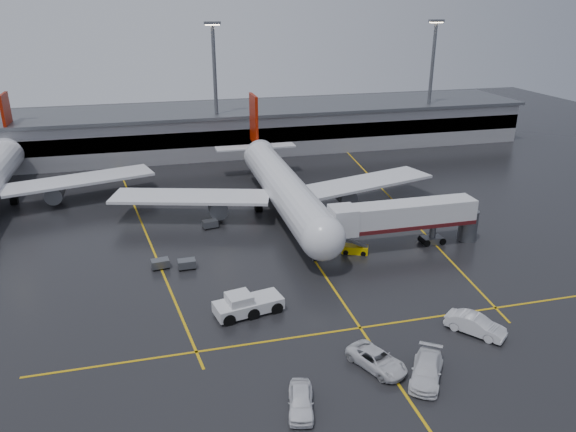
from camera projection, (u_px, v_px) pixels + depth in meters
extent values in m
plane|color=black|center=(299.00, 237.00, 71.90)|extent=(220.00, 220.00, 0.00)
cube|color=gold|center=(299.00, 237.00, 71.89)|extent=(0.25, 90.00, 0.02)
cube|color=gold|center=(360.00, 328.00, 52.07)|extent=(60.00, 0.25, 0.02)
cube|color=gold|center=(142.00, 224.00, 76.31)|extent=(9.99, 69.35, 0.02)
cube|color=gold|center=(393.00, 201.00, 85.04)|extent=(7.57, 69.64, 0.02)
cube|color=gray|center=(238.00, 130.00, 113.68)|extent=(120.00, 18.00, 8.00)
cube|color=black|center=(245.00, 137.00, 105.56)|extent=(120.00, 0.40, 3.00)
cube|color=#595B60|center=(237.00, 109.00, 112.10)|extent=(122.00, 19.00, 0.60)
cylinder|color=#595B60|center=(216.00, 94.00, 104.00)|extent=(0.70, 0.70, 25.00)
cube|color=#595B60|center=(212.00, 23.00, 99.33)|extent=(3.00, 1.20, 0.50)
cube|color=#FFE5B2|center=(212.00, 25.00, 99.44)|extent=(2.60, 0.90, 0.20)
cylinder|color=#595B60|center=(430.00, 85.00, 114.34)|extent=(0.70, 0.70, 25.00)
cube|color=#595B60|center=(437.00, 21.00, 109.67)|extent=(3.00, 1.20, 0.50)
cube|color=#FFE5B2|center=(436.00, 22.00, 109.78)|extent=(2.60, 0.90, 0.20)
cylinder|color=silver|center=(284.00, 188.00, 77.56)|extent=(5.20, 36.00, 5.20)
sphere|color=silver|center=(323.00, 238.00, 61.34)|extent=(5.20, 5.20, 5.20)
cone|color=silver|center=(256.00, 148.00, 96.26)|extent=(4.94, 8.00, 4.94)
cube|color=#901301|center=(254.00, 119.00, 95.36)|extent=(0.50, 5.50, 8.50)
cube|color=silver|center=(256.00, 147.00, 96.19)|extent=(14.00, 3.00, 0.25)
cube|color=silver|center=(191.00, 197.00, 76.67)|extent=(22.80, 11.83, 0.40)
cube|color=silver|center=(364.00, 182.00, 82.64)|extent=(22.80, 11.83, 0.40)
cylinder|color=#595B60|center=(217.00, 206.00, 77.09)|extent=(2.60, 4.50, 2.60)
cylinder|color=#595B60|center=(344.00, 195.00, 81.45)|extent=(2.60, 4.50, 2.60)
cylinder|color=#595B60|center=(315.00, 253.00, 65.22)|extent=(0.56, 0.56, 2.00)
cylinder|color=#595B60|center=(258.00, 204.00, 80.70)|extent=(0.56, 0.56, 2.00)
cylinder|color=#595B60|center=(300.00, 201.00, 82.17)|extent=(0.56, 0.56, 2.00)
cylinder|color=black|center=(314.00, 257.00, 65.42)|extent=(0.40, 1.10, 1.10)
cylinder|color=black|center=(258.00, 207.00, 80.87)|extent=(1.00, 1.40, 1.40)
cylinder|color=black|center=(300.00, 203.00, 82.34)|extent=(1.00, 1.40, 1.40)
cone|color=silver|center=(11.00, 146.00, 97.42)|extent=(4.94, 8.00, 4.94)
cube|color=#901301|center=(7.00, 118.00, 96.52)|extent=(0.50, 5.50, 8.50)
cube|color=silver|center=(11.00, 145.00, 97.35)|extent=(14.00, 3.00, 0.25)
cube|color=silver|center=(79.00, 180.00, 83.80)|extent=(22.80, 11.83, 0.40)
cylinder|color=#595B60|center=(55.00, 192.00, 82.61)|extent=(2.60, 4.50, 2.60)
cylinder|color=#595B60|center=(14.00, 198.00, 83.34)|extent=(0.56, 0.56, 2.00)
cylinder|color=black|center=(14.00, 201.00, 83.50)|extent=(1.00, 1.40, 1.40)
cube|color=silver|center=(406.00, 214.00, 67.63)|extent=(18.00, 3.20, 3.00)
cube|color=#4C1114|center=(405.00, 224.00, 68.11)|extent=(18.00, 3.30, 0.50)
cube|color=silver|center=(343.00, 220.00, 65.74)|extent=(3.00, 3.40, 3.30)
cylinder|color=#595B60|center=(433.00, 233.00, 69.61)|extent=(0.80, 0.80, 3.00)
cube|color=#595B60|center=(432.00, 240.00, 70.00)|extent=(2.60, 1.60, 0.90)
cylinder|color=#595B60|center=(468.00, 225.00, 70.58)|extent=(2.40, 2.40, 4.00)
cylinder|color=black|center=(424.00, 241.00, 69.75)|extent=(0.90, 1.80, 0.90)
cylinder|color=black|center=(440.00, 239.00, 70.25)|extent=(0.90, 1.80, 0.90)
cube|color=silver|center=(248.00, 305.00, 54.27)|extent=(7.16, 3.99, 1.16)
cube|color=silver|center=(239.00, 299.00, 53.52)|extent=(2.73, 2.73, 0.97)
cube|color=black|center=(239.00, 299.00, 53.52)|extent=(2.46, 2.46, 0.87)
cylinder|color=black|center=(225.00, 314.00, 53.38)|extent=(1.80, 3.09, 1.25)
cylinder|color=black|center=(249.00, 308.00, 54.39)|extent=(1.80, 3.09, 1.25)
cylinder|color=black|center=(272.00, 303.00, 55.40)|extent=(1.80, 3.09, 1.25)
cube|color=#D9B304|center=(355.00, 249.00, 67.33)|extent=(3.47, 2.54, 0.98)
cube|color=#595B60|center=(355.00, 242.00, 66.99)|extent=(3.14, 2.01, 1.12)
cylinder|color=black|center=(346.00, 250.00, 67.59)|extent=(1.19, 1.63, 0.62)
cylinder|color=black|center=(364.00, 252.00, 67.24)|extent=(1.19, 1.63, 0.62)
imported|color=silver|center=(377.00, 360.00, 46.19)|extent=(4.65, 6.11, 1.54)
imported|color=silver|center=(427.00, 370.00, 44.80)|extent=(5.16, 6.09, 1.67)
imported|color=silver|center=(475.00, 325.00, 50.94)|extent=(4.91, 5.50, 1.81)
imported|color=white|center=(301.00, 401.00, 41.42)|extent=(3.00, 5.02, 1.60)
cube|color=#595B60|center=(187.00, 264.00, 63.34)|extent=(2.03, 1.35, 0.90)
cylinder|color=black|center=(180.00, 270.00, 62.86)|extent=(0.40, 0.20, 0.40)
cylinder|color=black|center=(194.00, 268.00, 63.27)|extent=(0.40, 0.20, 0.40)
cylinder|color=black|center=(180.00, 266.00, 63.76)|extent=(0.40, 0.20, 0.40)
cylinder|color=black|center=(193.00, 264.00, 64.16)|extent=(0.40, 0.20, 0.40)
cube|color=#595B60|center=(160.00, 263.00, 63.41)|extent=(2.15, 1.55, 0.90)
cylinder|color=black|center=(154.00, 270.00, 62.87)|extent=(0.40, 0.20, 0.40)
cylinder|color=black|center=(168.00, 267.00, 63.43)|extent=(0.40, 0.20, 0.40)
cylinder|color=black|center=(153.00, 266.00, 63.74)|extent=(0.40, 0.20, 0.40)
cylinder|color=black|center=(167.00, 264.00, 64.29)|extent=(0.40, 0.20, 0.40)
cube|color=#595B60|center=(210.00, 224.00, 74.67)|extent=(2.22, 1.68, 0.90)
cylinder|color=black|center=(206.00, 229.00, 74.10)|extent=(0.40, 0.20, 0.40)
cylinder|color=black|center=(217.00, 227.00, 74.76)|extent=(0.40, 0.20, 0.40)
cylinder|color=black|center=(203.00, 226.00, 74.94)|extent=(0.40, 0.20, 0.40)
cylinder|color=black|center=(215.00, 224.00, 75.59)|extent=(0.40, 0.20, 0.40)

